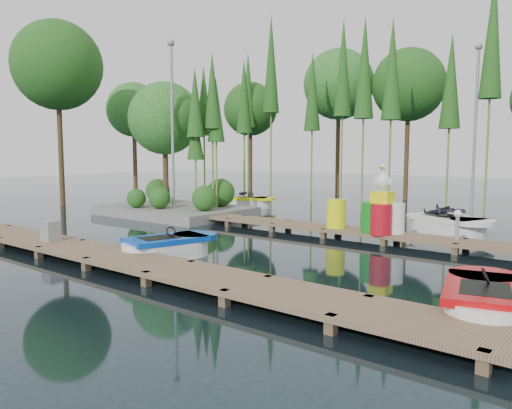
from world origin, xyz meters
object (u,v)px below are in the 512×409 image
Objects in this scene: boat_red at (484,303)px; yellow_barrel at (336,213)px; island at (174,141)px; boat_yellow_far at (249,202)px; utility_cabinet at (51,231)px; drum_cluster at (382,213)px; boat_blue at (168,248)px.

yellow_barrel reaches higher than boat_red.
island is at bearing 142.13° from boat_red.
island is 2.50× the size of boat_yellow_far.
utility_cabinet is 8.52m from yellow_barrel.
boat_yellow_far reaches higher than utility_cabinet.
utility_cabinet is 0.27× the size of drum_cluster.
drum_cluster reaches higher than boat_red.
drum_cluster reaches higher than yellow_barrel.
yellow_barrel is (7.57, -4.79, 0.50)m from boat_yellow_far.
boat_blue is at bearing -43.23° from island.
boat_blue is at bearing 26.24° from utility_cabinet.
boat_yellow_far is 2.96× the size of yellow_barrel.
yellow_barrel is (4.86, 7.00, 0.18)m from utility_cabinet.
boat_blue is 3.42m from utility_cabinet.
boat_yellow_far is at bearing 151.78° from drum_cluster.
boat_red is at bearing 14.91° from boat_blue.
boat_red is (14.34, -6.24, -2.92)m from island.
island is 2.32× the size of boat_red.
drum_cluster is at bearing -5.34° from island.
drum_cluster is (-4.21, 5.29, 0.65)m from boat_red.
boat_blue is 5.03× the size of utility_cabinet.
utility_cabinet is at bearing -124.75° from yellow_barrel.
boat_red is at bearing -42.09° from boat_yellow_far.
boat_yellow_far is (-13.43, 10.24, -0.00)m from boat_red.
island is 2.41× the size of boat_blue.
boat_red is 10.83m from utility_cabinet.
island is 10.43m from drum_cluster.
yellow_barrel is at bearing -5.32° from island.
yellow_barrel is (1.80, 5.49, 0.51)m from boat_blue.
boat_yellow_far is (0.92, 4.00, -2.92)m from island.
utility_cabinet is at bearing -81.79° from boat_yellow_far.
drum_cluster reaches higher than boat_blue.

